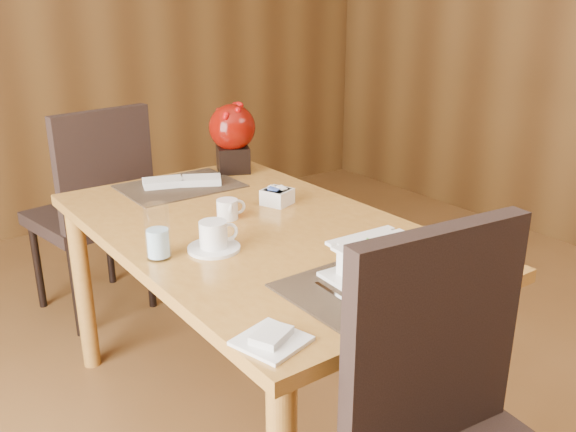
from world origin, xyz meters
TOP-DOWN VIEW (x-y plane):
  - back_wall at (0.00, 3.00)m, footprint 5.00×0.02m
  - dining_table at (0.00, 0.60)m, footprint 0.90×1.50m
  - placemat_near at (0.00, 0.05)m, footprint 0.45×0.33m
  - placemat_far at (0.00, 1.15)m, footprint 0.45×0.33m
  - soup_setting at (0.04, 0.04)m, footprint 0.28×0.28m
  - coffee_cup at (-0.21, 0.51)m, footprint 0.16×0.16m
  - water_glass at (-0.37, 0.55)m, footprint 0.08×0.08m
  - creamer_jug at (-0.04, 0.72)m, footprint 0.11×0.11m
  - sugar_caddy at (0.19, 0.74)m, footprint 0.12×0.12m
  - berry_decor at (0.29, 1.22)m, footprint 0.20×0.20m
  - napkins_far at (0.02, 1.15)m, footprint 0.33×0.23m
  - bread_plate at (-0.37, -0.02)m, footprint 0.17×0.17m
  - far_chair at (-0.17, 1.69)m, footprint 0.54×0.54m

SIDE VIEW (x-z plane):
  - far_chair at x=-0.17m, z-range 0.06..1.08m
  - dining_table at x=0.00m, z-range 0.28..1.03m
  - placemat_near at x=0.00m, z-range 0.75..0.76m
  - placemat_far at x=0.00m, z-range 0.75..0.76m
  - bread_plate at x=-0.37m, z-range 0.75..0.76m
  - napkins_far at x=0.02m, z-range 0.76..0.78m
  - sugar_caddy at x=0.19m, z-range 0.75..0.81m
  - creamer_jug at x=-0.04m, z-range 0.75..0.82m
  - coffee_cup at x=-0.21m, z-range 0.74..0.83m
  - soup_setting at x=0.04m, z-range 0.75..0.86m
  - water_glass at x=-0.37m, z-range 0.75..0.91m
  - berry_decor at x=0.29m, z-range 0.77..1.06m
  - back_wall at x=0.00m, z-range 0.00..2.80m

